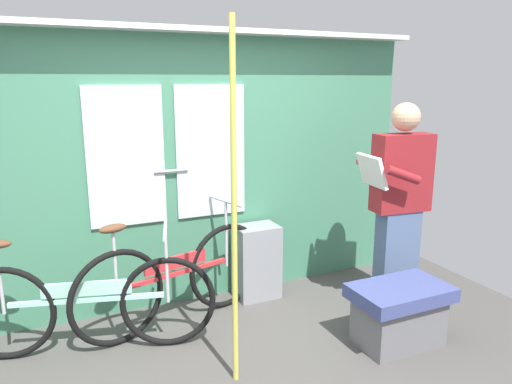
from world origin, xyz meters
TOP-DOWN VIEW (x-y plane):
  - ground_plane at (0.00, 0.00)m, footprint 5.06×3.93m
  - train_door_wall at (-0.01, 1.16)m, footprint 4.06×0.28m
  - bicycle_near_door at (-0.29, 0.75)m, footprint 1.65×0.57m
  - bicycle_leaning_behind at (-0.96, 0.61)m, footprint 1.73×0.61m
  - passenger_reading_newspaper at (1.49, 0.31)m, footprint 0.60×0.53m
  - trash_bin_by_wall at (0.50, 0.95)m, footprint 0.38×0.28m
  - handrail_pole at (-0.14, -0.12)m, footprint 0.04×0.04m
  - bench_seat_corner at (1.10, -0.21)m, footprint 0.70×0.44m

SIDE VIEW (x-z plane):
  - ground_plane at x=0.00m, z-range -0.04..0.00m
  - bench_seat_corner at x=1.10m, z-range 0.02..0.47m
  - trash_bin_by_wall at x=0.50m, z-range 0.00..0.65m
  - bicycle_leaning_behind at x=-0.96m, z-range -0.08..0.81m
  - bicycle_near_door at x=-0.29m, z-range -0.08..0.85m
  - passenger_reading_newspaper at x=1.49m, z-range 0.05..1.77m
  - handrail_pole at x=-0.14m, z-range 0.00..2.25m
  - train_door_wall at x=-0.01m, z-range 0.05..2.34m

